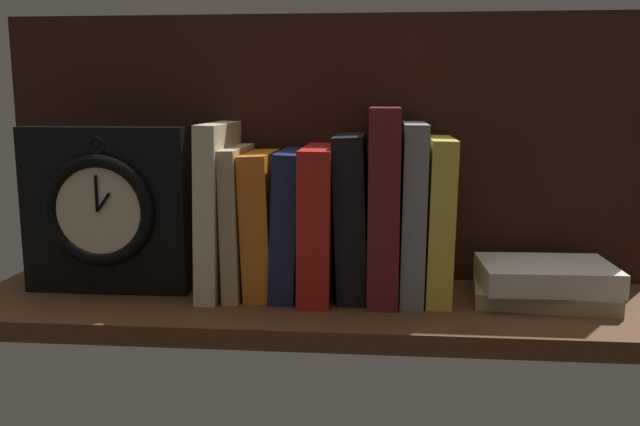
{
  "coord_description": "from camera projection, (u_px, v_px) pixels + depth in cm",
  "views": [
    {
      "loc": [
        8.52,
        -85.62,
        26.43
      ],
      "look_at": [
        0.14,
        3.16,
        10.98
      ],
      "focal_mm": 38.15,
      "sensor_mm": 36.0,
      "label": 1
    }
  ],
  "objects": [
    {
      "name": "ground_plane",
      "position": [
        317.0,
        308.0,
        0.9
      ],
      "size": [
        92.19,
        25.1,
        2.5
      ],
      "primitive_type": "cube",
      "color": "#4C2D19"
    },
    {
      "name": "book_black_skeptic",
      "position": [
        352.0,
        216.0,
        0.9
      ],
      "size": [
        4.79,
        12.67,
        21.51
      ],
      "primitive_type": "cube",
      "rotation": [
        0.0,
        -0.04,
        0.0
      ],
      "color": "black",
      "rests_on": "ground_plane"
    },
    {
      "name": "book_yellow_seinlanguage",
      "position": [
        438.0,
        218.0,
        0.89
      ],
      "size": [
        3.53,
        13.85,
        21.1
      ],
      "primitive_type": "cube",
      "rotation": [
        0.0,
        0.02,
        0.0
      ],
      "color": "gold",
      "rests_on": "ground_plane"
    },
    {
      "name": "back_panel",
      "position": [
        325.0,
        149.0,
        0.98
      ],
      "size": [
        92.19,
        1.2,
        37.69
      ],
      "primitive_type": "cube",
      "color": "black",
      "rests_on": "ground_plane"
    },
    {
      "name": "book_tan_shortstories",
      "position": [
        239.0,
        220.0,
        0.92
      ],
      "size": [
        2.35,
        14.36,
        19.71
      ],
      "primitive_type": "cube",
      "rotation": [
        0.0,
        -0.01,
        0.0
      ],
      "color": "tan",
      "rests_on": "ground_plane"
    },
    {
      "name": "book_stack_side",
      "position": [
        545.0,
        282.0,
        0.88
      ],
      "size": [
        18.51,
        13.72,
        5.16
      ],
      "color": "#9E8966",
      "rests_on": "ground_plane"
    },
    {
      "name": "book_gray_chess",
      "position": [
        412.0,
        211.0,
        0.89
      ],
      "size": [
        3.22,
        14.36,
        22.98
      ],
      "primitive_type": "cube",
      "rotation": [
        0.0,
        0.01,
        0.0
      ],
      "color": "gray",
      "rests_on": "ground_plane"
    },
    {
      "name": "book_orange_pandolfini",
      "position": [
        262.0,
        223.0,
        0.91
      ],
      "size": [
        4.28,
        12.79,
        19.09
      ],
      "primitive_type": "cube",
      "rotation": [
        0.0,
        -0.03,
        0.0
      ],
      "color": "orange",
      "rests_on": "ground_plane"
    },
    {
      "name": "book_maroon_dawkins",
      "position": [
        384.0,
        203.0,
        0.89
      ],
      "size": [
        3.96,
        15.78,
        24.98
      ],
      "primitive_type": "cube",
      "rotation": [
        0.0,
        0.0,
        0.0
      ],
      "color": "maroon",
      "rests_on": "ground_plane"
    },
    {
      "name": "book_navy_bierce",
      "position": [
        290.0,
        223.0,
        0.91
      ],
      "size": [
        4.2,
        13.58,
        19.35
      ],
      "primitive_type": "cube",
      "rotation": [
        0.0,
        0.05,
        0.0
      ],
      "color": "#192147",
      "rests_on": "ground_plane"
    },
    {
      "name": "book_red_requiem",
      "position": [
        320.0,
        221.0,
        0.91
      ],
      "size": [
        4.27,
        16.39,
        19.85
      ],
      "primitive_type": "cube",
      "rotation": [
        0.0,
        0.01,
        0.0
      ],
      "color": "red",
      "rests_on": "ground_plane"
    },
    {
      "name": "book_cream_twain",
      "position": [
        219.0,
        208.0,
        0.92
      ],
      "size": [
        3.27,
        16.07,
        22.9
      ],
      "primitive_type": "cube",
      "rotation": [
        0.0,
        0.02,
        0.0
      ],
      "color": "beige",
      "rests_on": "ground_plane"
    },
    {
      "name": "framed_clock",
      "position": [
        107.0,
        210.0,
        0.92
      ],
      "size": [
        22.37,
        6.73,
        22.37
      ],
      "color": "black",
      "rests_on": "ground_plane"
    }
  ]
}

